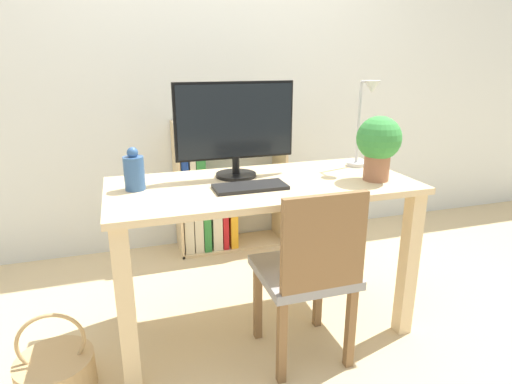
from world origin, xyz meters
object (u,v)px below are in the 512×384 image
(monitor, at_px, (235,125))
(potted_plant, at_px, (379,143))
(bookshelf, at_px, (213,198))
(basket, at_px, (56,372))
(desk_lamp, at_px, (365,116))
(chair, at_px, (309,270))
(vase, at_px, (134,172))
(keyboard, at_px, (250,187))

(monitor, bearing_deg, potted_plant, -23.39)
(bookshelf, bearing_deg, basket, -127.95)
(bookshelf, height_order, basket, bookshelf)
(desk_lamp, relative_size, bookshelf, 0.49)
(monitor, bearing_deg, desk_lamp, -4.02)
(chair, xyz_separation_m, basket, (-1.07, 0.14, -0.37))
(vase, distance_m, bookshelf, 1.19)
(monitor, relative_size, potted_plant, 1.90)
(vase, bearing_deg, desk_lamp, 1.52)
(monitor, relative_size, keyboard, 1.79)
(bookshelf, bearing_deg, desk_lamp, -56.19)
(keyboard, height_order, potted_plant, potted_plant)
(vase, relative_size, desk_lamp, 0.42)
(potted_plant, relative_size, chair, 0.37)
(chair, xyz_separation_m, bookshelf, (-0.14, 1.33, -0.08))
(vase, height_order, desk_lamp, desk_lamp)
(monitor, distance_m, potted_plant, 0.68)
(desk_lamp, xyz_separation_m, basket, (-1.55, -0.28, -0.96))
(keyboard, xyz_separation_m, potted_plant, (0.61, -0.05, 0.17))
(vase, bearing_deg, potted_plant, -9.78)
(basket, bearing_deg, bookshelf, 52.05)
(vase, xyz_separation_m, basket, (-0.39, -0.25, -0.77))
(monitor, height_order, keyboard, monitor)
(vase, bearing_deg, basket, -147.55)
(potted_plant, bearing_deg, keyboard, 175.25)
(keyboard, distance_m, vase, 0.52)
(vase, relative_size, chair, 0.23)
(basket, bearing_deg, monitor, 20.44)
(monitor, height_order, potted_plant, monitor)
(desk_lamp, distance_m, chair, 0.87)
(monitor, bearing_deg, chair, -66.72)
(vase, distance_m, potted_plant, 1.13)
(keyboard, bearing_deg, bookshelf, 87.18)
(desk_lamp, distance_m, basket, 1.84)
(desk_lamp, bearing_deg, bookshelf, 123.81)
(keyboard, bearing_deg, basket, -173.05)
(monitor, xyz_separation_m, vase, (-0.48, -0.08, -0.17))
(bookshelf, bearing_deg, potted_plant, -63.82)
(keyboard, relative_size, desk_lamp, 0.72)
(monitor, bearing_deg, basket, -159.56)
(monitor, bearing_deg, vase, -170.81)
(monitor, distance_m, vase, 0.52)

